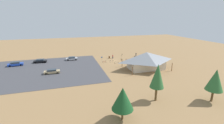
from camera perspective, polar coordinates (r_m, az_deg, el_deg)
ground at (r=59.91m, az=1.21°, el=0.21°), size 160.00×160.00×0.00m
parking_lot_asphalt at (r=54.99m, az=-26.16°, el=-2.93°), size 41.37×30.56×0.05m
bike_pavilion at (r=51.70m, az=12.50°, el=0.97°), size 14.02×9.10×5.63m
trash_bin at (r=64.38m, az=-1.00°, el=1.75°), size 0.60×0.60×0.90m
lot_sign at (r=58.79m, az=-3.77°, el=1.30°), size 0.56×0.08×2.20m
pine_west at (r=25.63m, az=3.94°, el=-13.25°), size 3.60×3.60×5.74m
pine_east at (r=36.58m, az=33.73°, el=-5.54°), size 3.22×3.22×6.81m
pine_mideast at (r=31.77m, az=16.38°, el=-5.00°), size 2.80×2.80×7.81m
bicycle_green_near_sign at (r=66.49m, az=9.82°, el=1.91°), size 1.60×0.77×0.80m
bicycle_teal_near_porch at (r=64.77m, az=9.56°, el=1.55°), size 1.69×0.63×0.84m
bicycle_black_front_row at (r=69.33m, az=3.71°, el=2.70°), size 0.91×1.54×0.86m
bicycle_blue_mid_cluster at (r=57.84m, az=5.73°, el=-0.05°), size 1.10×1.43×0.90m
bicycle_red_by_bin at (r=58.19m, az=-2.76°, el=0.10°), size 1.72×0.48×0.83m
bicycle_yellow_edge_north at (r=66.18m, az=8.30°, el=1.93°), size 0.58×1.69×0.88m
bicycle_white_yard_front at (r=58.82m, az=-0.22°, el=0.28°), size 1.73×0.48×0.83m
bicycle_silver_back_row at (r=57.39m, az=1.67°, el=-0.15°), size 1.68×0.48×0.74m
bicycle_orange_yard_left at (r=60.89m, az=3.49°, el=0.83°), size 0.48×1.82×0.87m
bicycle_purple_yard_right at (r=60.62m, az=5.40°, el=0.68°), size 0.59×1.67×0.81m
car_silver_front_row at (r=63.62m, az=-14.57°, el=1.29°), size 4.40×1.94×1.30m
car_blue_far_end at (r=63.75m, az=-31.95°, el=-0.58°), size 4.98×2.51×1.48m
car_tan_inner_stall at (r=50.22m, az=-21.21°, el=-3.23°), size 4.57×1.82×1.33m
car_black_by_curb at (r=63.83m, az=-24.90°, el=0.37°), size 4.67×2.01×1.38m
visitor_at_bikes at (r=68.30m, az=8.81°, el=2.78°), size 0.36×0.36×1.70m
visitor_crossing_yard at (r=64.07m, az=0.28°, el=2.07°), size 0.36×0.36×1.66m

